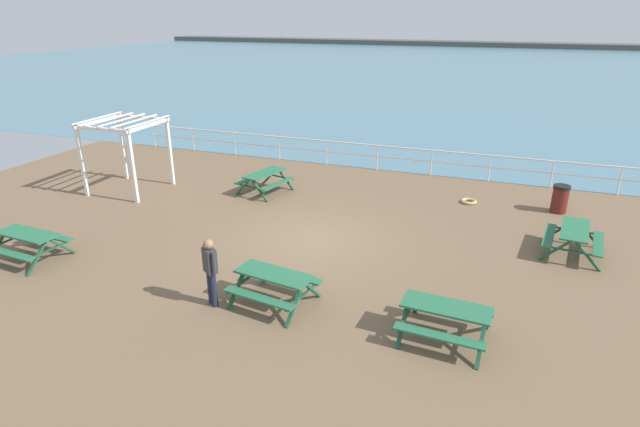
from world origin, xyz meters
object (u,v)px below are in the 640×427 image
at_px(picnic_table_far_right, 265,177).
at_px(lattice_pergola, 125,138).
at_px(picnic_table_near_left, 574,235).
at_px(litter_bin, 560,199).
at_px(picnic_table_near_right, 274,280).
at_px(picnic_table_mid_centre, 446,314).
at_px(visitor, 210,268).
at_px(picnic_table_far_left, 28,239).

distance_m(picnic_table_far_right, lattice_pergola, 5.34).
height_order(picnic_table_near_left, lattice_pergola, lattice_pergola).
bearing_deg(picnic_table_far_right, litter_bin, -67.69).
distance_m(picnic_table_near_left, picnic_table_near_right, 8.51).
relative_size(picnic_table_near_left, picnic_table_mid_centre, 1.05).
xyz_separation_m(picnic_table_near_left, picnic_table_near_right, (-6.70, -5.25, 0.00)).
bearing_deg(picnic_table_mid_centre, lattice_pergola, 159.92).
relative_size(visitor, litter_bin, 1.75).
bearing_deg(picnic_table_near_right, picnic_table_mid_centre, 7.60).
distance_m(picnic_table_far_right, visitor, 7.92).
xyz_separation_m(picnic_table_mid_centre, lattice_pergola, (-12.50, 5.47, 1.41)).
xyz_separation_m(picnic_table_far_right, litter_bin, (10.23, 1.65, -0.10)).
relative_size(picnic_table_far_left, lattice_pergola, 0.70).
height_order(picnic_table_near_right, picnic_table_mid_centre, same).
relative_size(picnic_table_far_right, lattice_pergola, 0.78).
bearing_deg(picnic_table_near_right, picnic_table_far_left, -169.57).
relative_size(picnic_table_near_left, lattice_pergola, 0.73).
height_order(picnic_table_near_right, picnic_table_far_left, same).
xyz_separation_m(picnic_table_near_left, picnic_table_far_left, (-13.95, -5.55, 0.00)).
height_order(picnic_table_near_right, lattice_pergola, lattice_pergola).
bearing_deg(litter_bin, picnic_table_mid_centre, -107.01).
bearing_deg(visitor, picnic_table_mid_centre, 129.35).
xyz_separation_m(picnic_table_far_right, visitor, (2.38, -7.54, 0.36)).
distance_m(picnic_table_near_right, picnic_table_far_left, 7.26).
xyz_separation_m(picnic_table_mid_centre, picnic_table_far_right, (-7.58, 7.00, 0.00)).
bearing_deg(picnic_table_far_right, picnic_table_near_right, -138.99).
xyz_separation_m(picnic_table_mid_centre, litter_bin, (2.65, 8.65, -0.10)).
bearing_deg(litter_bin, picnic_table_near_right, -127.20).
distance_m(picnic_table_mid_centre, litter_bin, 9.05).
bearing_deg(lattice_pergola, picnic_table_far_left, -78.04).
bearing_deg(picnic_table_mid_centre, picnic_table_near_left, 65.61).
xyz_separation_m(picnic_table_far_right, lattice_pergola, (-4.92, -1.53, 1.41)).
bearing_deg(picnic_table_mid_centre, litter_bin, 76.54).
distance_m(lattice_pergola, litter_bin, 15.55).
height_order(picnic_table_far_right, litter_bin, litter_bin).
relative_size(picnic_table_far_left, picnic_table_far_right, 0.90).
bearing_deg(visitor, litter_bin, 172.89).
bearing_deg(lattice_pergola, picnic_table_near_left, -1.98).
bearing_deg(litter_bin, picnic_table_far_left, -147.12).
relative_size(picnic_table_far_left, litter_bin, 1.99).
bearing_deg(picnic_table_far_right, lattice_pergola, 120.41).
distance_m(visitor, lattice_pergola, 9.52).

